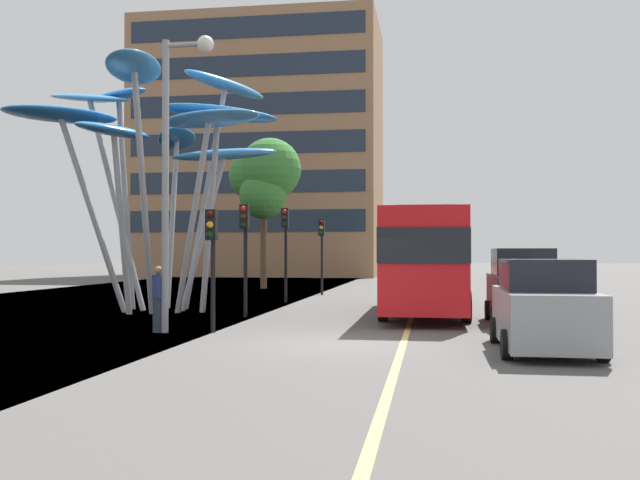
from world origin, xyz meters
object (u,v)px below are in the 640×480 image
Objects in this scene: traffic_light_kerb_near at (212,243)px; car_parked_mid at (522,289)px; street_lamp at (176,145)px; traffic_light_island_mid at (285,235)px; red_bus at (425,256)px; pedestrian at (158,299)px; leaf_sculpture at (166,125)px; car_parked_near at (544,308)px; traffic_light_opposite at (322,240)px; traffic_light_kerb_far at (245,236)px.

traffic_light_kerb_near is 9.13m from car_parked_mid.
traffic_light_island_mid is at bearing 86.86° from street_lamp.
pedestrian is (-6.86, -6.80, -1.10)m from red_bus.
leaf_sculpture reaches higher than traffic_light_kerb_near.
red_bus is at bearing 44.73° from pedestrian.
car_parked_near is (2.57, -9.00, -1.05)m from red_bus.
leaf_sculpture is 8.44m from traffic_light_kerb_near.
traffic_light_opposite is 16.87m from pedestrian.
traffic_light_opposite is (0.33, 16.62, 0.34)m from traffic_light_kerb_near.
red_bus is at bearing -62.70° from traffic_light_opposite.
red_bus is at bearing 21.82° from traffic_light_kerb_far.
leaf_sculpture is at bearing 109.53° from pedestrian.
leaf_sculpture is 8.84m from pedestrian.
traffic_light_kerb_near is 2.74m from street_lamp.
traffic_light_kerb_near is 0.82× the size of car_parked_mid.
street_lamp is (-9.22, -3.75, 3.87)m from car_parked_mid.
red_bus is at bearing 47.04° from street_lamp.
car_parked_near is 0.54× the size of street_lamp.
leaf_sculpture is at bearing -177.12° from red_bus.
traffic_light_kerb_near is at bearing 164.26° from car_parked_near.
traffic_light_opposite is (4.01, 10.34, -3.93)m from leaf_sculpture.
leaf_sculpture is 5.74× the size of pedestrian.
traffic_light_opposite is at bearing 83.20° from traffic_light_island_mid.
street_lamp is (2.73, -6.39, -1.71)m from leaf_sculpture.
car_parked_mid reaches higher than pedestrian.
traffic_light_opposite is (-5.10, 9.88, 0.70)m from red_bus.
traffic_light_opposite reaches higher than car_parked_mid.
red_bus is 2.73× the size of car_parked_mid.
pedestrian is at bearing -177.85° from traffic_light_kerb_near.
traffic_light_kerb_far is 0.92× the size of car_parked_mid.
street_lamp reaches higher than traffic_light_kerb_far.
traffic_light_island_mid is at bearing 55.04° from leaf_sculpture.
street_lamp reaches higher than traffic_light_kerb_near.
car_parked_near is at bearing -13.13° from pedestrian.
street_lamp is at bearing 166.49° from car_parked_near.
street_lamp is (-8.95, 2.15, 3.97)m from car_parked_near.
leaf_sculpture is 2.74× the size of traffic_light_kerb_far.
traffic_light_opposite is (0.66, 5.56, -0.15)m from traffic_light_island_mid.
red_bus is 2.56× the size of car_parked_near.
traffic_light_kerb_far reaches higher than car_parked_mid.
car_parked_near is 9.69m from pedestrian.
traffic_light_kerb_far is at bearing 141.09° from car_parked_near.
traffic_light_island_mid is at bearing 139.22° from car_parked_mid.
traffic_light_island_mid reaches higher than car_parked_near.
street_lamp is (-0.95, -0.10, 2.56)m from traffic_light_kerb_near.
traffic_light_opposite is 15.31m from car_parked_mid.
traffic_light_kerb_far is 6.62m from traffic_light_island_mid.
red_bus is at bearing -36.90° from traffic_light_island_mid.
leaf_sculpture reaches higher than traffic_light_opposite.
red_bus is 6.21m from traffic_light_kerb_far.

